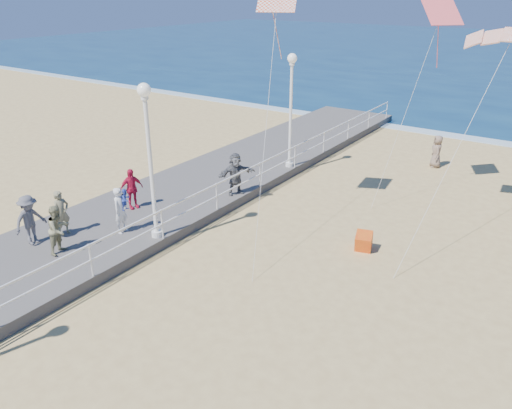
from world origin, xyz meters
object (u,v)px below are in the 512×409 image
Objects in this scene: spectator_1 at (58,229)px; toddler_held at (126,199)px; lamp_post_mid at (149,147)px; spectator_2 at (30,220)px; box_kite at (364,243)px; woman_holding_toddler at (121,210)px; spectator_6 at (62,213)px; lamp_post_far at (291,99)px; spectator_3 at (131,189)px; spectator_5 at (235,174)px; beach_walker_c at (437,151)px.

toddler_held is at bearing -30.53° from spectator_1.
spectator_2 is at bearing -138.43° from lamp_post_mid.
lamp_post_mid is 8.87× the size of box_kite.
box_kite is (9.21, 6.57, -0.97)m from spectator_2.
woman_holding_toddler is 2.02m from spectator_6.
box_kite is (6.12, -5.17, -3.36)m from lamp_post_far.
lamp_post_far is (0.00, 9.00, 0.00)m from lamp_post_mid.
toddler_held is 0.48× the size of spectator_3.
spectator_2 reaches higher than toddler_held.
beach_walker_c is (5.62, 9.41, -0.47)m from spectator_5.
lamp_post_far reaches higher than spectator_1.
lamp_post_far is 8.69m from box_kite.
box_kite is (8.65, 2.59, -0.91)m from spectator_3.
woman_holding_toddler is 0.45m from toddler_held.
lamp_post_far is 2.98× the size of spectator_5.
spectator_3 is (0.56, 3.98, -0.06)m from spectator_2.
spectator_2 is at bearing -53.94° from beach_walker_c.
spectator_2 is (-1.85, -2.30, 0.03)m from woman_holding_toddler.
woman_holding_toddler is 5.28m from spectator_5.
spectator_6 is (-1.02, 0.86, -0.01)m from spectator_1.
lamp_post_far reaches higher than spectator_5.
spectator_6 reaches higher than box_kite.
lamp_post_far is at bearing -16.56° from spectator_2.
spectator_2 is at bearing 163.07° from spectator_6.
spectator_3 is (-2.53, -7.76, -2.45)m from lamp_post_far.
lamp_post_mid reaches higher than spectator_2.
lamp_post_far reaches higher than box_kite.
spectator_2 is at bearing 129.88° from woman_holding_toddler.
spectator_5 is (2.48, 3.47, 0.08)m from spectator_3.
spectator_2 is (-3.09, -11.74, -2.39)m from lamp_post_far.
beach_walker_c is 2.75× the size of box_kite.
lamp_post_mid is at bearing -82.04° from woman_holding_toddler.
spectator_6 is at bearing -54.60° from beach_walker_c.
spectator_3 is at bearing -108.04° from lamp_post_far.
lamp_post_mid is 2.76m from woman_holding_toddler.
beach_walker_c is 10.32m from box_kite.
toddler_held is at bearing -165.78° from box_kite.
spectator_2 reaches higher than spectator_1.
spectator_1 is at bearing -124.60° from lamp_post_mid.
spectator_1 is 3.89m from spectator_3.
toddler_held and spectator_6 have the same top height.
toddler_held is 5.12m from spectator_5.
spectator_5 is 2.98× the size of box_kite.
spectator_3 is at bearing -178.81° from box_kite.
woman_holding_toddler reaches higher than toddler_held.
woman_holding_toddler is (-1.24, -9.44, -2.42)m from lamp_post_far.
spectator_5 reaches higher than beach_walker_c.
woman_holding_toddler is 2.11m from spectator_3.
spectator_3 is 0.98× the size of beach_walker_c.
woman_holding_toddler reaches higher than spectator_3.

